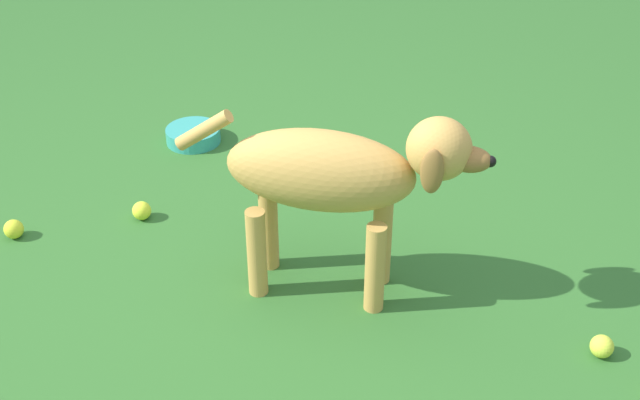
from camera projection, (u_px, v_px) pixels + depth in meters
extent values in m
plane|color=#2D6026|center=(227.00, 315.00, 2.45)|extent=(14.00, 14.00, 0.00)
ellipsoid|color=#C69347|center=(320.00, 170.00, 2.34)|extent=(0.32, 0.58, 0.24)
cylinder|color=#C69347|center=(382.00, 241.00, 2.51)|extent=(0.06, 0.06, 0.30)
cylinder|color=#C69347|center=(375.00, 268.00, 2.40)|extent=(0.06, 0.06, 0.30)
cylinder|color=#C69347|center=(269.00, 227.00, 2.57)|extent=(0.06, 0.06, 0.30)
cylinder|color=#C69347|center=(257.00, 253.00, 2.46)|extent=(0.06, 0.06, 0.30)
ellipsoid|color=#C69347|center=(439.00, 149.00, 2.22)|extent=(0.20, 0.21, 0.18)
ellipsoid|color=olive|center=(468.00, 159.00, 2.22)|extent=(0.11, 0.14, 0.07)
sphere|color=black|center=(490.00, 161.00, 2.21)|extent=(0.03, 0.03, 0.03)
ellipsoid|color=olive|center=(438.00, 141.00, 2.30)|extent=(0.04, 0.07, 0.14)
ellipsoid|color=olive|center=(432.00, 171.00, 2.16)|extent=(0.04, 0.07, 0.14)
cylinder|color=#C69347|center=(204.00, 130.00, 2.35)|extent=(0.08, 0.19, 0.14)
sphere|color=yellow|center=(142.00, 211.00, 2.86)|extent=(0.07, 0.07, 0.07)
sphere|color=#CCD12B|center=(14.00, 229.00, 2.77)|extent=(0.07, 0.07, 0.07)
sphere|color=#C8DA3A|center=(602.00, 346.00, 2.29)|extent=(0.07, 0.07, 0.07)
cylinder|color=teal|center=(193.00, 135.00, 3.33)|extent=(0.22, 0.22, 0.06)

